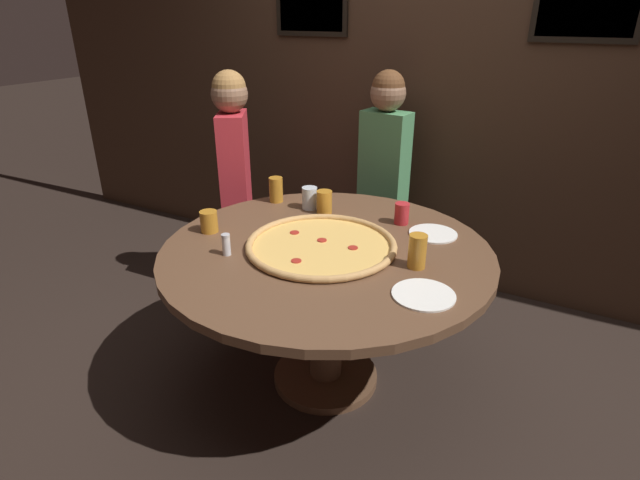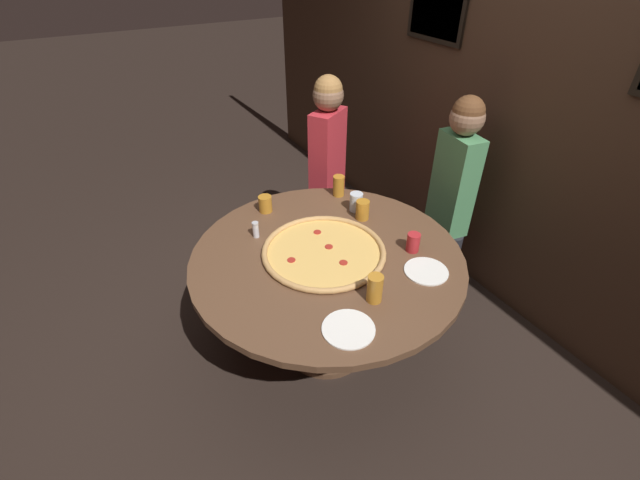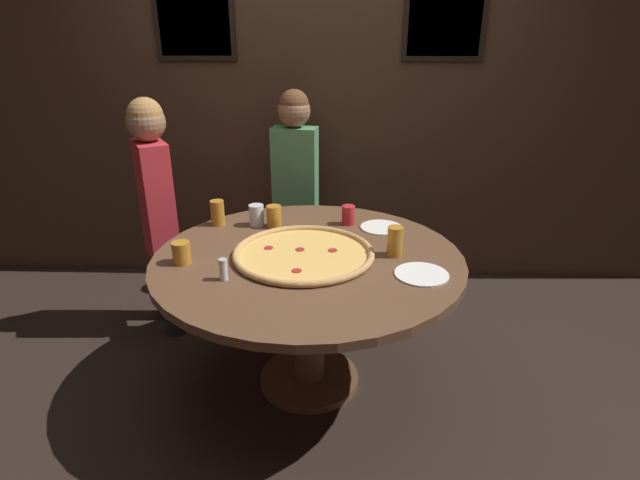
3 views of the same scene
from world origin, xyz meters
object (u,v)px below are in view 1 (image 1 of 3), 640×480
object	(u,v)px
dining_table	(326,275)
white_plate_left_side	(433,234)
giant_pizza	(321,245)
drink_cup_beside_pizza	(324,202)
drink_cup_near_left	(209,222)
diner_far_left	(384,171)
drink_cup_centre_back	(402,213)
drink_cup_by_shaker	(276,190)
drink_cup_far_right	(417,251)
white_plate_far_back	(424,295)
condiment_shaker	(226,244)
diner_side_right	(235,175)
drink_cup_front_edge	(310,198)

from	to	relation	value
dining_table	white_plate_left_side	world-z (taller)	white_plate_left_side
giant_pizza	drink_cup_beside_pizza	size ratio (longest dim) A/B	5.66
drink_cup_near_left	diner_far_left	xyz separation A→B (m)	(0.43, 1.15, 0.00)
drink_cup_centre_back	drink_cup_by_shaker	size ratio (longest dim) A/B	0.78
drink_cup_far_right	diner_far_left	size ratio (longest dim) A/B	0.10
drink_cup_by_shaker	white_plate_far_back	size ratio (longest dim) A/B	0.58
condiment_shaker	diner_far_left	distance (m)	1.33
dining_table	drink_cup_beside_pizza	bearing A→B (deg)	119.25
drink_cup_near_left	drink_cup_centre_back	bearing A→B (deg)	34.50
diner_far_left	diner_side_right	bearing A→B (deg)	41.60
giant_pizza	condiment_shaker	distance (m)	0.42
drink_cup_beside_pizza	diner_far_left	size ratio (longest dim) A/B	0.09
drink_cup_by_shaker	condiment_shaker	world-z (taller)	drink_cup_by_shaker
dining_table	diner_side_right	distance (m)	1.07
dining_table	drink_cup_front_edge	size ratio (longest dim) A/B	12.69
white_plate_far_back	diner_far_left	size ratio (longest dim) A/B	0.17
drink_cup_beside_pizza	drink_cup_near_left	bearing A→B (deg)	-127.77
drink_cup_far_right	diner_side_right	xyz separation A→B (m)	(-1.32, 0.52, -0.01)
drink_cup_front_edge	diner_far_left	bearing A→B (deg)	76.34
dining_table	condiment_shaker	bearing A→B (deg)	-142.40
drink_cup_centre_back	white_plate_far_back	size ratio (longest dim) A/B	0.45
white_plate_left_side	diner_side_right	bearing A→B (deg)	172.54
drink_cup_front_edge	white_plate_far_back	size ratio (longest dim) A/B	0.49
drink_cup_centre_back	white_plate_left_side	world-z (taller)	drink_cup_centre_back
white_plate_far_back	drink_cup_centre_back	bearing A→B (deg)	116.87
white_plate_far_back	white_plate_left_side	world-z (taller)	same
giant_pizza	drink_cup_near_left	bearing A→B (deg)	-170.03
drink_cup_beside_pizza	diner_far_left	world-z (taller)	diner_far_left
white_plate_far_back	diner_side_right	world-z (taller)	diner_side_right
dining_table	drink_cup_near_left	xyz separation A→B (m)	(-0.58, -0.11, 0.19)
diner_far_left	dining_table	bearing A→B (deg)	105.89
drink_cup_far_right	drink_cup_near_left	bearing A→B (deg)	-172.99
drink_cup_front_edge	drink_cup_beside_pizza	distance (m)	0.10
drink_cup_beside_pizza	diner_side_right	bearing A→B (deg)	166.48
dining_table	condiment_shaker	xyz separation A→B (m)	(-0.35, -0.27, 0.19)
white_plate_left_side	drink_cup_front_edge	bearing A→B (deg)	178.35
drink_cup_centre_back	white_plate_left_side	bearing A→B (deg)	-17.13
giant_pizza	white_plate_left_side	world-z (taller)	giant_pizza
drink_cup_centre_back	drink_cup_beside_pizza	distance (m)	0.41
diner_side_right	diner_far_left	size ratio (longest dim) A/B	1.01
drink_cup_centre_back	drink_cup_front_edge	distance (m)	0.50
drink_cup_centre_back	drink_cup_beside_pizza	bearing A→B (deg)	-172.16
drink_cup_near_left	white_plate_far_back	size ratio (longest dim) A/B	0.43
giant_pizza	white_plate_far_back	bearing A→B (deg)	-19.03
giant_pizza	diner_far_left	xyz separation A→B (m)	(-0.13, 1.06, 0.04)
drink_cup_centre_back	diner_far_left	distance (m)	0.71
drink_cup_front_edge	drink_cup_beside_pizza	xyz separation A→B (m)	(0.10, -0.02, 0.00)
drink_cup_centre_back	drink_cup_front_edge	size ratio (longest dim) A/B	0.91
drink_cup_near_left	white_plate_left_side	distance (m)	1.07
white_plate_left_side	drink_cup_near_left	bearing A→B (deg)	-153.44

